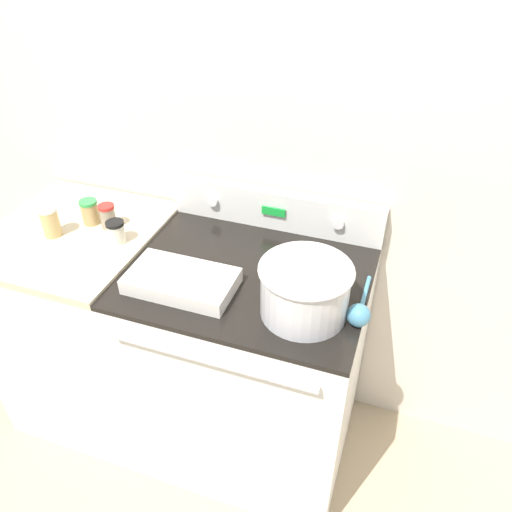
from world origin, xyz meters
The scene contains 12 objects.
ground_plane centered at (0.00, 0.00, 0.00)m, with size 12.00×12.00×0.00m, color tan.
kitchen_wall centered at (0.00, 0.69, 1.25)m, with size 8.00×0.05×2.50m.
stove_range centered at (0.00, 0.33, 0.46)m, with size 0.81×0.68×0.92m.
control_panel centered at (0.00, 0.63, 0.99)m, with size 0.81×0.07×0.15m.
side_counter centered at (-0.71, 0.33, 0.47)m, with size 0.61×0.65×0.93m.
mixing_bowl centered at (0.22, 0.19, 1.01)m, with size 0.28×0.28×0.17m.
casserole_dish centered at (-0.18, 0.18, 0.95)m, with size 0.35×0.20×0.05m.
ladle centered at (0.39, 0.21, 0.95)m, with size 0.07×0.26×0.07m.
spice_jar_black_cap centered at (-0.50, 0.32, 0.97)m, with size 0.06×0.06×0.08m.
spice_jar_red_cap centered at (-0.59, 0.40, 0.98)m, with size 0.06×0.06×0.09m.
spice_jar_green_cap centered at (-0.66, 0.40, 0.98)m, with size 0.07×0.07×0.10m.
spice_jar_white_cap centered at (-0.75, 0.28, 0.99)m, with size 0.07×0.07×0.11m.
Camera 1 is at (0.46, -0.92, 1.95)m, focal length 35.00 mm.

